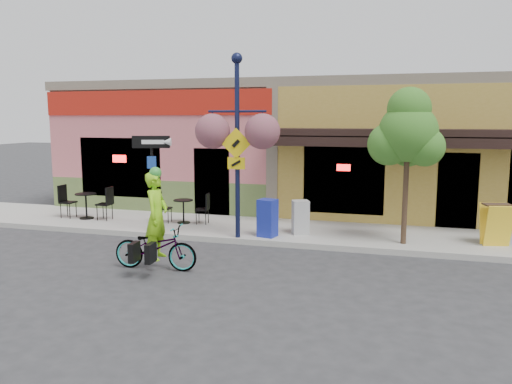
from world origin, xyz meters
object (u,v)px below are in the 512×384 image
(bicycle, at_px, (156,247))
(one_way_sign, at_px, (153,184))
(building, at_px, (323,145))
(newspaper_box_grey, at_px, (300,217))
(newspaper_box_blue, at_px, (267,218))
(cyclist_rider, at_px, (157,227))
(lamp_post, at_px, (237,147))
(street_tree, at_px, (407,166))

(bicycle, height_order, one_way_sign, one_way_sign)
(building, relative_size, bicycle, 9.75)
(building, xyz_separation_m, bicycle, (-2.25, -9.54, -1.76))
(newspaper_box_grey, bearing_deg, bicycle, -147.83)
(building, height_order, newspaper_box_blue, building)
(bicycle, distance_m, cyclist_rider, 0.45)
(lamp_post, bearing_deg, street_tree, 3.06)
(lamp_post, bearing_deg, cyclist_rider, -113.33)
(newspaper_box_blue, bearing_deg, cyclist_rider, -104.96)
(building, xyz_separation_m, cyclist_rider, (-2.20, -9.54, -1.31))
(newspaper_box_blue, relative_size, street_tree, 0.26)
(one_way_sign, distance_m, street_tree, 6.67)
(cyclist_rider, xyz_separation_m, lamp_post, (0.96, 2.69, 1.58))
(newspaper_box_blue, distance_m, newspaper_box_grey, 0.96)
(lamp_post, distance_m, newspaper_box_grey, 2.59)
(one_way_sign, bearing_deg, newspaper_box_blue, -11.72)
(cyclist_rider, relative_size, street_tree, 0.48)
(one_way_sign, relative_size, newspaper_box_blue, 2.65)
(lamp_post, relative_size, one_way_sign, 1.80)
(bicycle, xyz_separation_m, newspaper_box_blue, (1.73, 3.00, 0.16))
(one_way_sign, bearing_deg, building, 44.58)
(newspaper_box_blue, xyz_separation_m, newspaper_box_grey, (0.78, 0.56, -0.04))
(newspaper_box_grey, xyz_separation_m, street_tree, (2.68, -0.36, 1.50))
(cyclist_rider, relative_size, lamp_post, 0.40)
(street_tree, bearing_deg, cyclist_rider, -148.18)
(building, relative_size, newspaper_box_grey, 20.00)
(bicycle, relative_size, newspaper_box_blue, 1.88)
(one_way_sign, xyz_separation_m, newspaper_box_grey, (3.93, 0.86, -0.87))
(lamp_post, distance_m, newspaper_box_blue, 2.03)
(bicycle, height_order, lamp_post, lamp_post)
(bicycle, relative_size, cyclist_rider, 0.99)
(cyclist_rider, bearing_deg, lamp_post, -22.89)
(bicycle, relative_size, one_way_sign, 0.71)
(lamp_post, distance_m, one_way_sign, 2.64)
(one_way_sign, bearing_deg, cyclist_rider, -78.60)
(newspaper_box_grey, bearing_deg, street_tree, -30.20)
(building, xyz_separation_m, one_way_sign, (-3.67, -6.85, -0.78))
(cyclist_rider, xyz_separation_m, one_way_sign, (-1.47, 2.69, 0.53))
(building, height_order, newspaper_box_grey, building)
(bicycle, bearing_deg, lamp_post, -23.83)
(building, bearing_deg, bicycle, -103.26)
(bicycle, distance_m, newspaper_box_blue, 3.47)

